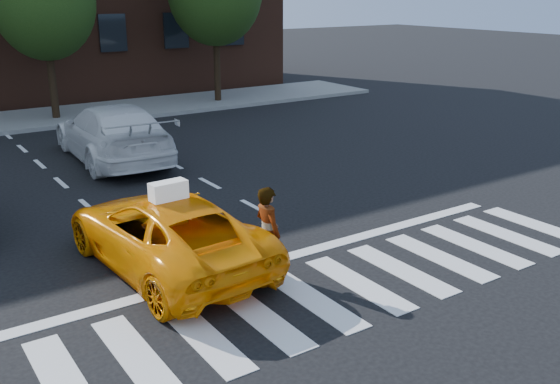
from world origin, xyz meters
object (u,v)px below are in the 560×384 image
at_px(taxi, 166,232).
at_px(white_suv, 113,133).
at_px(woman, 268,233).
at_px(dog, 192,291).

xyz_separation_m(taxi, white_suv, (1.76, 7.73, 0.16)).
height_order(woman, dog, woman).
bearing_deg(taxi, white_suv, -106.62).
xyz_separation_m(white_suv, woman, (-0.50, -9.13, -0.00)).
distance_m(taxi, dog, 1.59).
bearing_deg(white_suv, woman, 89.93).
relative_size(taxi, woman, 2.91).
relative_size(white_suv, dog, 9.85).
bearing_deg(woman, taxi, 41.05).
height_order(taxi, white_suv, white_suv).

